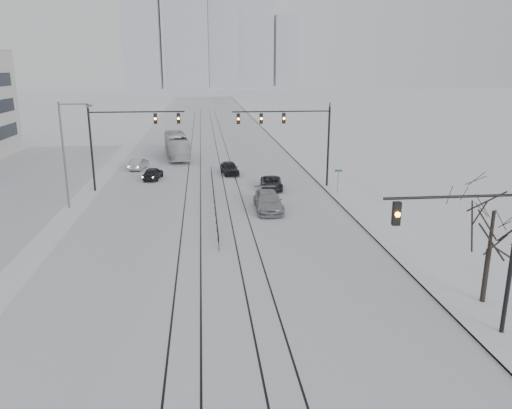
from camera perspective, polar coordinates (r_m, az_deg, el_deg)
name	(u,v)px	position (r m, az deg, el deg)	size (l,w,h in m)	color
road	(209,149)	(73.92, -5.44, 6.30)	(22.00, 260.00, 0.02)	silver
sidewalk_east	(299,147)	(75.29, 4.95, 6.54)	(5.00, 260.00, 0.16)	white
curb	(283,148)	(74.86, 3.10, 6.50)	(0.10, 260.00, 0.12)	gray
parking_strip	(1,195)	(52.97, -27.14, 0.94)	(14.00, 60.00, 0.03)	silver
tram_rails	(212,179)	(54.27, -5.10, 2.94)	(5.30, 180.00, 0.01)	black
skyline	(210,30)	(287.27, -5.28, 19.27)	(96.00, 48.00, 72.00)	#989BA6
traffic_mast_near	(479,242)	(23.42, 24.17, -3.92)	(6.10, 0.37, 7.00)	black
traffic_mast_ne	(295,130)	(49.18, 4.51, 8.44)	(9.60, 0.37, 8.00)	black
traffic_mast_nw	(122,133)	(49.94, -15.06, 7.85)	(9.10, 0.37, 8.00)	black
street_light_west	(67,148)	(44.92, -20.81, 6.09)	(2.73, 0.25, 9.00)	#595B60
bare_tree	(493,221)	(27.10, 25.45, -1.70)	(4.40, 4.40, 6.10)	black
median_fence	(214,198)	(44.43, -4.83, 0.78)	(0.06, 24.00, 1.00)	black
street_sign	(338,178)	(47.82, 9.37, 3.02)	(0.70, 0.06, 2.40)	#595B60
sedan_sb_inner	(153,173)	(54.86, -11.71, 3.51)	(1.58, 3.92, 1.33)	black
sedan_sb_outer	(139,164)	(60.65, -13.27, 4.54)	(1.39, 3.99, 1.31)	#9FA1A6
sedan_nb_front	(271,183)	(49.39, 1.78, 2.44)	(2.05, 4.44, 1.23)	black
sedan_nb_right	(268,201)	(42.05, 1.40, 0.35)	(2.22, 5.45, 1.58)	gray
sedan_nb_far	(230,168)	(56.41, -3.03, 4.18)	(1.68, 4.16, 1.42)	black
box_truck	(177,146)	(67.43, -9.06, 6.63)	(2.64, 11.27, 3.14)	#B5B8BA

